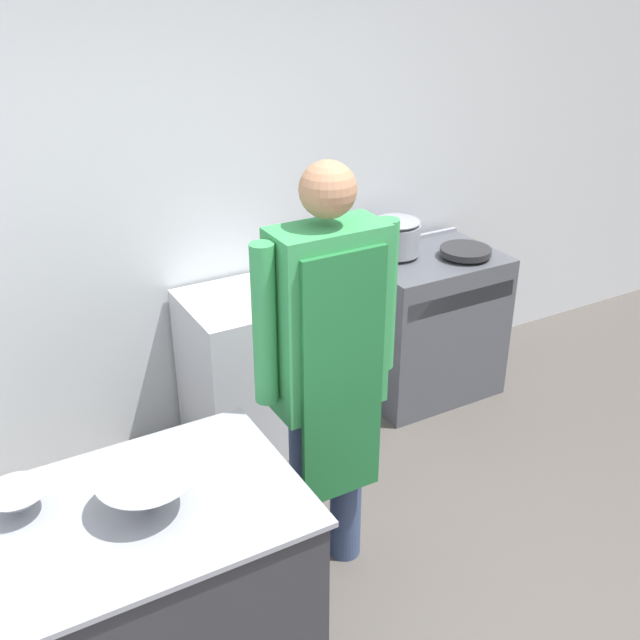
{
  "coord_description": "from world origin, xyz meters",
  "views": [
    {
      "loc": [
        -1.39,
        -1.41,
        2.48
      ],
      "look_at": [
        0.07,
        1.18,
        1.01
      ],
      "focal_mm": 42.0,
      "sensor_mm": 36.0,
      "label": 1
    }
  ],
  "objects_px": {
    "person_cook": "(328,359)",
    "saute_pan": "(465,251)",
    "mixing_bowl": "(146,494)",
    "stove": "(427,324)",
    "fridge_unit": "(249,371)",
    "stock_pot": "(396,235)"
  },
  "relations": [
    {
      "from": "mixing_bowl",
      "to": "saute_pan",
      "type": "distance_m",
      "value": 2.6
    },
    {
      "from": "person_cook",
      "to": "stock_pot",
      "type": "bearing_deg",
      "value": 45.38
    },
    {
      "from": "fridge_unit",
      "to": "mixing_bowl",
      "type": "bearing_deg",
      "value": -124.7
    },
    {
      "from": "mixing_bowl",
      "to": "fridge_unit",
      "type": "bearing_deg",
      "value": 55.3
    },
    {
      "from": "mixing_bowl",
      "to": "saute_pan",
      "type": "bearing_deg",
      "value": 28.42
    },
    {
      "from": "mixing_bowl",
      "to": "stove",
      "type": "bearing_deg",
      "value": 32.29
    },
    {
      "from": "stove",
      "to": "person_cook",
      "type": "distance_m",
      "value": 1.72
    },
    {
      "from": "fridge_unit",
      "to": "saute_pan",
      "type": "distance_m",
      "value": 1.42
    },
    {
      "from": "stove",
      "to": "person_cook",
      "type": "height_order",
      "value": "person_cook"
    },
    {
      "from": "saute_pan",
      "to": "person_cook",
      "type": "bearing_deg",
      "value": -148.11
    },
    {
      "from": "mixing_bowl",
      "to": "saute_pan",
      "type": "relative_size",
      "value": 1.02
    },
    {
      "from": "person_cook",
      "to": "saute_pan",
      "type": "bearing_deg",
      "value": 31.89
    },
    {
      "from": "stove",
      "to": "fridge_unit",
      "type": "relative_size",
      "value": 1.04
    },
    {
      "from": "person_cook",
      "to": "saute_pan",
      "type": "relative_size",
      "value": 6.17
    },
    {
      "from": "stove",
      "to": "person_cook",
      "type": "relative_size",
      "value": 0.5
    },
    {
      "from": "stove",
      "to": "mixing_bowl",
      "type": "height_order",
      "value": "mixing_bowl"
    },
    {
      "from": "stove",
      "to": "fridge_unit",
      "type": "height_order",
      "value": "stove"
    },
    {
      "from": "person_cook",
      "to": "stove",
      "type": "bearing_deg",
      "value": 38.09
    },
    {
      "from": "person_cook",
      "to": "mixing_bowl",
      "type": "distance_m",
      "value": 0.92
    },
    {
      "from": "fridge_unit",
      "to": "mixing_bowl",
      "type": "relative_size",
      "value": 2.87
    },
    {
      "from": "stove",
      "to": "saute_pan",
      "type": "bearing_deg",
      "value": -32.85
    },
    {
      "from": "person_cook",
      "to": "saute_pan",
      "type": "xyz_separation_m",
      "value": [
        1.43,
        0.89,
        -0.12
      ]
    }
  ]
}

